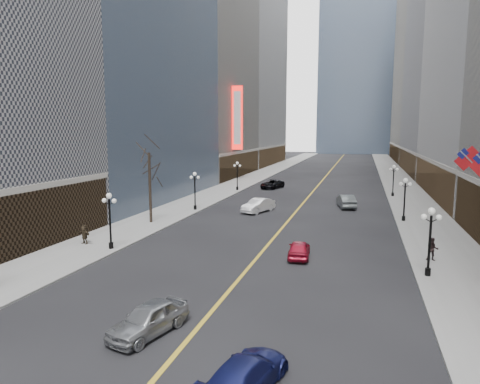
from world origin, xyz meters
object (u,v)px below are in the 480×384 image
Objects in this scene: streetlamp_east_2 at (405,195)px; car_sb_near at (246,373)px; car_nb_near at (149,319)px; car_nb_mid at (258,205)px; streetlamp_west_3 at (237,173)px; streetlamp_east_1 at (430,235)px; streetlamp_west_1 at (110,215)px; car_nb_far at (272,184)px; streetlamp_west_2 at (195,187)px; car_sb_far at (346,201)px; car_sb_mid at (299,249)px; streetlamp_east_3 at (393,177)px.

streetlamp_east_2 is 0.99× the size of car_sb_near.
car_nb_near is (-13.80, -30.10, -2.15)m from streetlamp_east_2.
streetlamp_west_3 is at bearing 135.28° from car_nb_mid.
streetlamp_east_1 is 23.60m from streetlamp_west_1.
streetlamp_west_3 reaches higher than car_nb_mid.
streetlamp_east_1 is at bearing -49.83° from car_nb_far.
car_sb_near is (15.40, -33.11, -2.24)m from streetlamp_west_2.
streetlamp_east_1 is 43.05m from streetlamp_west_3.
car_nb_mid is 1.08× the size of car_sb_near.
streetlamp_west_3 is at bearing -122.88° from car_nb_far.
car_sb_far is at bearing -32.02° from streetlamp_west_3.
streetlamp_east_1 and streetlamp_west_1 have the same top height.
streetlamp_east_2 reaches higher than car_sb_far.
car_nb_mid reaches higher than car_sb_mid.
streetlamp_west_3 reaches higher than car_sb_near.
streetlamp_east_3 and streetlamp_west_3 have the same top height.
streetlamp_east_2 and streetlamp_east_3 have the same top height.
streetlamp_west_3 is 20.65m from car_sb_far.
streetlamp_west_2 is at bearing -51.50° from car_sb_near.
car_sb_far is at bearing 52.04° from car_nb_mid.
streetlamp_west_2 is at bearing -149.92° from car_nb_mid.
car_nb_far is at bearing 114.97° from streetlamp_east_1.
streetlamp_west_3 is at bearing 90.00° from streetlamp_west_2.
streetlamp_east_2 is 29.68m from streetlamp_west_3.
streetlamp_west_1 reaches higher than car_nb_mid.
car_nb_mid is at bearing -133.69° from streetlamp_east_3.
streetlamp_west_3 is at bearing 90.00° from streetlamp_west_1.
streetlamp_east_2 is at bearing -90.00° from streetlamp_east_3.
car_nb_mid is 0.93× the size of car_nb_far.
streetlamp_west_2 is at bearing -51.61° from car_sb_mid.
car_nb_near is at bearing -50.99° from streetlamp_west_1.
streetlamp_east_2 is at bearing -123.70° from car_sb_mid.
car_nb_near is 1.13× the size of car_sb_mid.
car_nb_near is 31.37m from car_nb_mid.
streetlamp_east_3 is (0.00, 18.00, 0.00)m from streetlamp_east_2.
streetlamp_west_2 is 0.91× the size of car_sb_far.
streetlamp_west_1 is at bearing 145.09° from car_nb_near.
car_nb_far is (-18.78, 22.33, -2.17)m from streetlamp_east_2.
car_sb_mid is (-8.75, -33.83, -2.24)m from streetlamp_east_3.
streetlamp_east_2 reaches higher than car_sb_near.
streetlamp_east_3 is 35.02m from car_sb_mid.
car_nb_near is at bearing 65.74° from car_sb_mid.
streetlamp_east_3 is at bearing 0.00° from streetlamp_west_3.
car_nb_far is 1.16× the size of car_sb_near.
streetlamp_west_2 is 36.59m from car_sb_near.
streetlamp_west_3 is 0.91× the size of car_sb_far.
streetlamp_east_2 is 0.86× the size of car_nb_far.
streetlamp_west_3 reaches higher than car_sb_far.
car_nb_far is at bearing 130.06° from streetlamp_east_2.
streetlamp_east_2 is 1.03× the size of car_nb_near.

